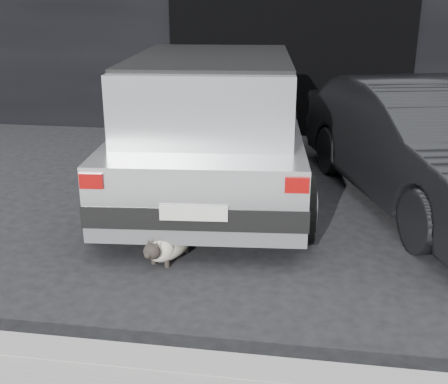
# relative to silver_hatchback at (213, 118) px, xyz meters

# --- Properties ---
(ground) EXTENTS (80.00, 80.00, 0.00)m
(ground) POSITION_rel_silver_hatchback_xyz_m (-0.25, -0.99, -0.90)
(ground) COLOR black
(ground) RESTS_ON ground
(garage_opening) EXTENTS (4.00, 0.10, 2.60)m
(garage_opening) POSITION_rel_silver_hatchback_xyz_m (0.75, 3.00, 0.40)
(garage_opening) COLOR black
(garage_opening) RESTS_ON ground
(curb) EXTENTS (18.00, 0.25, 0.12)m
(curb) POSITION_rel_silver_hatchback_xyz_m (0.75, -3.59, -0.84)
(curb) COLOR gray
(curb) RESTS_ON ground
(silver_hatchback) EXTENTS (2.54, 4.63, 1.65)m
(silver_hatchback) POSITION_rel_silver_hatchback_xyz_m (0.00, 0.00, 0.00)
(silver_hatchback) COLOR silver
(silver_hatchback) RESTS_ON ground
(second_car) EXTENTS (2.73, 4.49, 1.40)m
(second_car) POSITION_rel_silver_hatchback_xyz_m (2.44, -0.12, -0.20)
(second_car) COLOR black
(second_car) RESTS_ON ground
(cat_siamese) EXTENTS (0.45, 0.81, 0.29)m
(cat_siamese) POSITION_rel_silver_hatchback_xyz_m (-0.08, -2.00, -0.77)
(cat_siamese) COLOR beige
(cat_siamese) RESTS_ON ground
(cat_white) EXTENTS (0.68, 0.29, 0.32)m
(cat_white) POSITION_rel_silver_hatchback_xyz_m (-0.46, -1.58, -0.74)
(cat_white) COLOR silver
(cat_white) RESTS_ON ground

